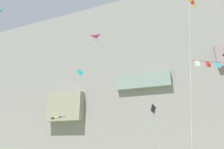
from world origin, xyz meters
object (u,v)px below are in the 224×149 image
(kite_windsock_low_left, at_px, (56,118))
(kite_banner_far_left, at_px, (220,67))
(kite_diamond_far_right, at_px, (80,74))
(kite_diamond_high_right, at_px, (153,110))
(kite_delta_upper_mid, at_px, (97,42))

(kite_windsock_low_left, relative_size, kite_banner_far_left, 0.65)
(kite_banner_far_left, bearing_deg, kite_windsock_low_left, 163.39)
(kite_windsock_low_left, height_order, kite_diamond_far_right, kite_diamond_far_right)
(kite_diamond_high_right, height_order, kite_banner_far_left, kite_banner_far_left)
(kite_diamond_high_right, xyz_separation_m, kite_delta_upper_mid, (-11.09, -5.62, 15.39))
(kite_diamond_high_right, relative_size, kite_banner_far_left, 0.92)
(kite_windsock_low_left, relative_size, kite_delta_upper_mid, 0.29)
(kite_diamond_high_right, xyz_separation_m, kite_banner_far_left, (10.28, -17.87, 1.65))
(kite_diamond_high_right, bearing_deg, kite_windsock_low_left, -150.87)
(kite_banner_far_left, bearing_deg, kite_diamond_far_right, 147.31)
(kite_diamond_far_right, distance_m, kite_banner_far_left, 35.67)
(kite_diamond_far_right, relative_size, kite_delta_upper_mid, 0.85)
(kite_diamond_far_right, height_order, kite_banner_far_left, kite_diamond_far_right)
(kite_windsock_low_left, xyz_separation_m, kite_banner_far_left, (27.57, -8.23, 3.61))
(kite_banner_far_left, relative_size, kite_delta_upper_mid, 0.45)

